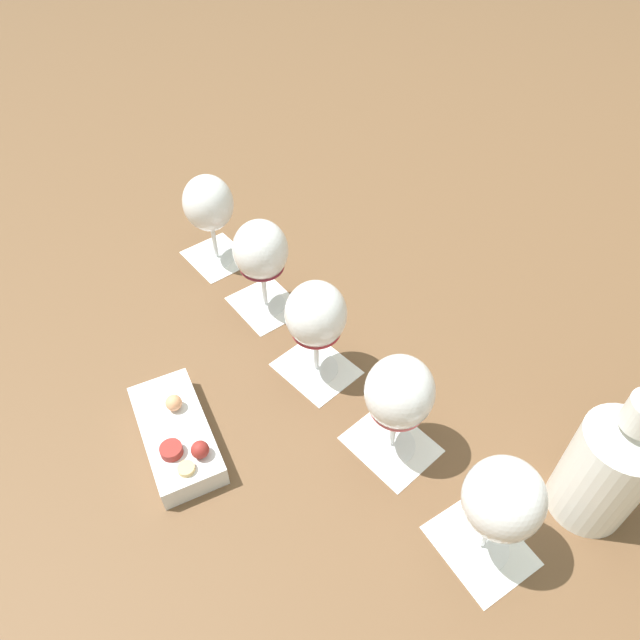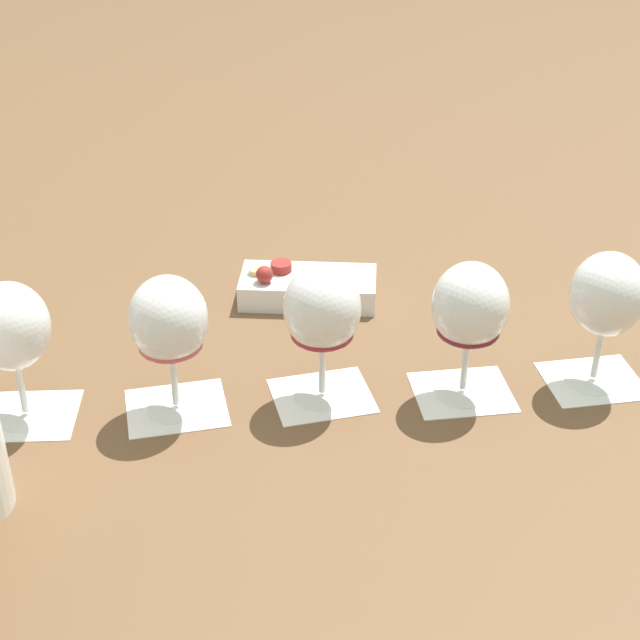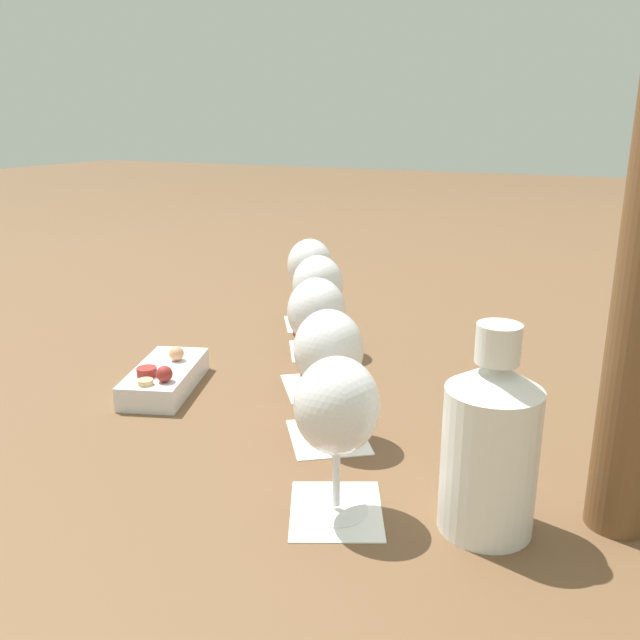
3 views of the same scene
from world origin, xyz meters
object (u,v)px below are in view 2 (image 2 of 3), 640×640
Objects in this scene: wine_glass_0 at (11,333)px; wine_glass_1 at (169,325)px; wine_glass_3 at (470,310)px; wine_glass_4 at (607,300)px; wine_glass_2 at (324,314)px; snack_dish at (307,287)px.

wine_glass_0 is 1.00× the size of wine_glass_1.
wine_glass_3 is (0.43, 0.23, 0.00)m from wine_glass_0.
wine_glass_3 is at bearing -148.93° from wine_glass_4.
wine_glass_2 reaches higher than snack_dish.
wine_glass_4 is at bearing 28.86° from wine_glass_1.
wine_glass_0 reaches higher than snack_dish.
wine_glass_4 reaches higher than snack_dish.
wine_glass_1 is at bearing -149.74° from wine_glass_2.
wine_glass_2 is at bearing -154.77° from wine_glass_3.
wine_glass_2 is at bearing -151.87° from wine_glass_4.
wine_glass_3 is at bearing 27.80° from wine_glass_1.
wine_glass_0 is 1.00× the size of wine_glass_2.
wine_glass_0 is 1.00× the size of wine_glass_3.
wine_glass_4 is 0.84× the size of snack_dish.
wine_glass_2 is (0.14, 0.08, 0.00)m from wine_glass_1.
wine_glass_3 is 0.16m from wine_glass_4.
snack_dish is at bearing 172.75° from wine_glass_4.
wine_glass_1 is 0.48m from wine_glass_4.
wine_glass_4 is at bearing -7.25° from snack_dish.
wine_glass_1 and wine_glass_4 have the same top height.
wine_glass_4 is at bearing 28.13° from wine_glass_2.
wine_glass_0 is 0.65m from wine_glass_4.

